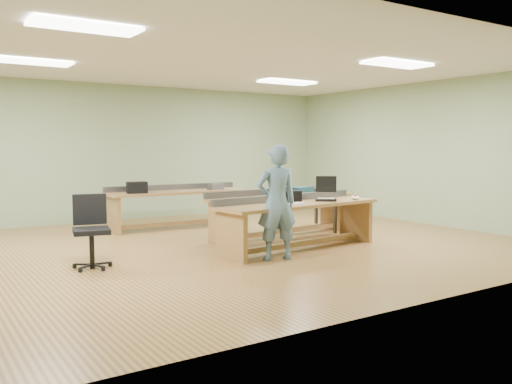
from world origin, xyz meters
TOP-DOWN VIEW (x-y plane):
  - floor at (0.00, 0.00)m, footprint 10.00×10.00m
  - ceiling at (0.00, 0.00)m, footprint 10.00×10.00m
  - wall_back at (0.00, 4.00)m, footprint 10.00×0.04m
  - wall_front at (0.00, -4.00)m, footprint 10.00×0.04m
  - wall_right at (5.00, 0.00)m, footprint 0.04×8.00m
  - fluor_panels at (0.00, 0.00)m, footprint 6.20×3.50m
  - workbench_front at (0.97, -0.88)m, footprint 2.96×1.06m
  - workbench_mid at (1.45, 0.24)m, footprint 2.95×1.02m
  - workbench_back at (0.34, 2.28)m, footprint 2.86×0.85m
  - person at (0.21, -1.37)m, footprint 0.68×0.53m
  - laptop_base at (1.52, -0.91)m, footprint 0.44×0.43m
  - laptop_screen at (1.61, -0.81)m, footprint 0.27×0.23m
  - keyboard at (0.68, -1.14)m, footprint 0.47×0.28m
  - trackball_mouse at (2.05, -1.05)m, footprint 0.14×0.16m
  - camera_bag at (1.01, -0.69)m, footprint 0.29×0.24m
  - task_chair at (-2.19, -0.42)m, footprint 0.63×0.63m
  - parts_bin_teal at (1.83, 0.18)m, footprint 0.48×0.41m
  - parts_bin_grey at (2.41, 0.22)m, footprint 0.48×0.38m
  - mug at (1.47, 0.12)m, footprint 0.16×0.16m
  - drinks_can at (1.26, 0.18)m, footprint 0.10×0.10m
  - storage_box_back at (-0.55, 2.17)m, footprint 0.43×0.35m
  - tray_back at (1.13, 2.14)m, footprint 0.32×0.25m

SIDE VIEW (x-z plane):
  - floor at x=0.00m, z-range 0.00..0.00m
  - task_chair at x=-2.19m, z-range -0.13..0.86m
  - workbench_back at x=0.34m, z-range 0.13..0.99m
  - workbench_mid at x=1.45m, z-range 0.13..0.99m
  - workbench_front at x=0.97m, z-range 0.13..0.99m
  - keyboard at x=0.68m, z-range 0.75..0.78m
  - laptop_base at x=1.52m, z-range 0.75..0.79m
  - trackball_mouse at x=2.05m, z-range 0.75..0.82m
  - mug at x=1.47m, z-range 0.75..0.85m
  - parts_bin_grey at x=2.41m, z-range 0.75..0.86m
  - tray_back at x=1.13m, z-range 0.75..0.87m
  - drinks_can at x=1.26m, z-range 0.75..0.88m
  - parts_bin_teal at x=1.83m, z-range 0.75..0.90m
  - person at x=0.21m, z-range 0.00..1.67m
  - camera_bag at x=1.01m, z-range 0.75..0.92m
  - storage_box_back at x=-0.55m, z-range 0.75..0.97m
  - laptop_screen at x=1.61m, z-range 0.88..1.15m
  - wall_back at x=0.00m, z-range 0.00..3.00m
  - wall_front at x=0.00m, z-range 0.00..3.00m
  - wall_right at x=5.00m, z-range 0.00..3.00m
  - fluor_panels at x=0.00m, z-range 2.96..2.99m
  - ceiling at x=0.00m, z-range 3.00..3.00m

